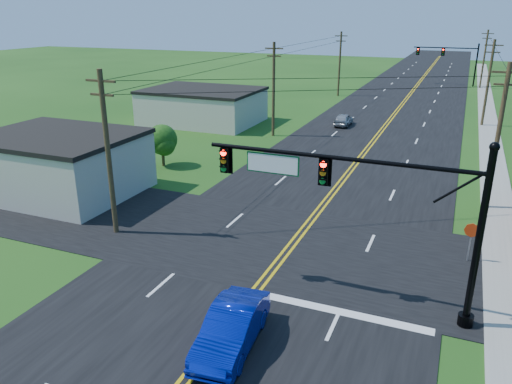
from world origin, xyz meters
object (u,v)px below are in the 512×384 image
at_px(signal_mast_main, 361,198).
at_px(stop_sign, 471,234).
at_px(signal_mast_far, 448,57).
at_px(blue_car, 231,329).

height_order(signal_mast_main, stop_sign, signal_mast_main).
relative_size(signal_mast_main, stop_sign, 5.47).
distance_m(signal_mast_far, stop_sign, 66.39).
distance_m(signal_mast_far, blue_car, 76.92).
xyz_separation_m(signal_mast_far, stop_sign, (4.37, -66.18, -3.06)).
bearing_deg(signal_mast_main, blue_car, -126.41).
relative_size(blue_car, stop_sign, 2.30).
height_order(signal_mast_far, blue_car, signal_mast_far).
bearing_deg(signal_mast_far, blue_car, -92.68).
distance_m(blue_car, stop_sign, 13.25).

